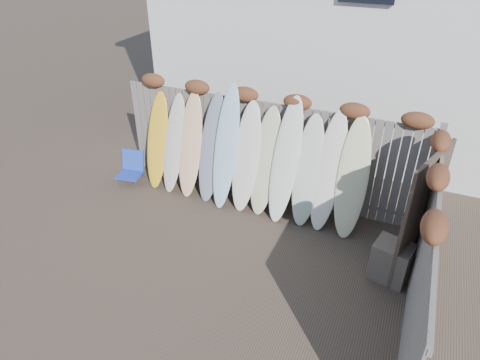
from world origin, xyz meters
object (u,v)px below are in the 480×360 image
at_px(beach_chair, 131,168).
at_px(wooden_crate, 391,261).
at_px(surfboard_0, 158,141).
at_px(lattice_panel, 421,214).

xyz_separation_m(beach_chair, wooden_crate, (5.47, -0.85, 0.02)).
bearing_deg(wooden_crate, surfboard_0, 167.83).
distance_m(wooden_crate, surfboard_0, 5.01).
distance_m(beach_chair, wooden_crate, 5.53).
bearing_deg(surfboard_0, lattice_panel, -8.58).
xyz_separation_m(lattice_panel, surfboard_0, (-5.12, 0.65, -0.06)).
xyz_separation_m(beach_chair, surfboard_0, (0.61, 0.20, 0.67)).
relative_size(beach_chair, lattice_panel, 0.32).
bearing_deg(wooden_crate, lattice_panel, 56.83).
height_order(beach_chair, lattice_panel, lattice_panel).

